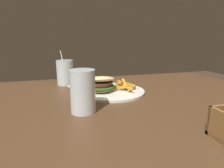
{
  "coord_description": "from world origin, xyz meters",
  "views": [
    {
      "loc": [
        0.2,
        0.57,
        0.95
      ],
      "look_at": [
        -0.02,
        -0.22,
        0.75
      ],
      "focal_mm": 30.0,
      "sensor_mm": 36.0,
      "label": 1
    }
  ],
  "objects_px": {
    "beer_glass": "(83,93)",
    "spoon": "(75,86)",
    "juice_glass": "(65,74)",
    "meal_plate_near": "(107,87)"
  },
  "relations": [
    {
      "from": "meal_plate_near",
      "to": "beer_glass",
      "type": "bearing_deg",
      "value": 56.79
    },
    {
      "from": "beer_glass",
      "to": "spoon",
      "type": "relative_size",
      "value": 0.77
    },
    {
      "from": "beer_glass",
      "to": "juice_glass",
      "type": "distance_m",
      "value": 0.41
    },
    {
      "from": "juice_glass",
      "to": "spoon",
      "type": "relative_size",
      "value": 0.96
    },
    {
      "from": "beer_glass",
      "to": "juice_glass",
      "type": "bearing_deg",
      "value": -83.71
    },
    {
      "from": "beer_glass",
      "to": "juice_glass",
      "type": "height_order",
      "value": "juice_glass"
    },
    {
      "from": "meal_plate_near",
      "to": "juice_glass",
      "type": "xyz_separation_m",
      "value": [
        0.17,
        -0.21,
        0.03
      ]
    },
    {
      "from": "juice_glass",
      "to": "spoon",
      "type": "bearing_deg",
      "value": 117.34
    },
    {
      "from": "beer_glass",
      "to": "meal_plate_near",
      "type": "bearing_deg",
      "value": -123.21
    },
    {
      "from": "juice_glass",
      "to": "spoon",
      "type": "height_order",
      "value": "juice_glass"
    }
  ]
}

